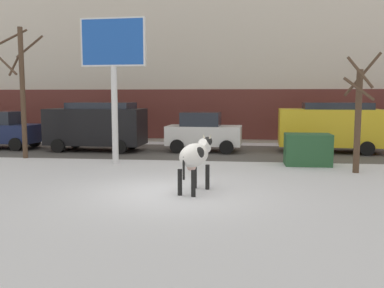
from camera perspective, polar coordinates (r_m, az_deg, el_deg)
name	(u,v)px	position (r m, az deg, el deg)	size (l,w,h in m)	color
ground_plane	(172,192)	(11.71, -2.67, -6.46)	(120.00, 120.00, 0.00)	white
road_strip	(202,152)	(20.01, 1.36, -1.06)	(60.00, 5.60, 0.01)	#514F4C
building_facade	(214,34)	(27.35, 2.91, 14.56)	(44.00, 6.10, 13.00)	beige
cow_holstein	(195,156)	(11.55, 0.46, -1.59)	(0.99, 1.93, 1.54)	silver
billboard	(113,51)	(16.75, -10.52, 12.16)	(2.53, 0.31, 5.56)	silver
car_navy_hatchback	(3,130)	(23.25, -24.01, 1.71)	(3.57, 2.04, 1.86)	#19234C
car_black_van	(96,125)	(20.82, -12.71, 2.50)	(4.67, 2.27, 2.32)	black
car_white_hatchback	(203,132)	(20.11, 1.53, 1.62)	(3.57, 2.04, 1.86)	white
car_yellow_van	(330,126)	(20.77, 18.02, 2.33)	(4.67, 2.27, 2.32)	gold
pedestrian_near_billboard	(348,130)	(23.20, 20.24, 1.75)	(0.36, 0.24, 1.73)	#282833
bare_tree_right_lot	(22,86)	(19.28, -21.91, 7.19)	(1.72, 1.89, 5.52)	#4C3828
bare_tree_far_back	(358,112)	(15.45, 21.44, 4.04)	(1.38, 1.39, 4.10)	#4C3828
dumpster	(308,149)	(16.70, 15.27, -0.72)	(1.70, 1.10, 1.20)	#285633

